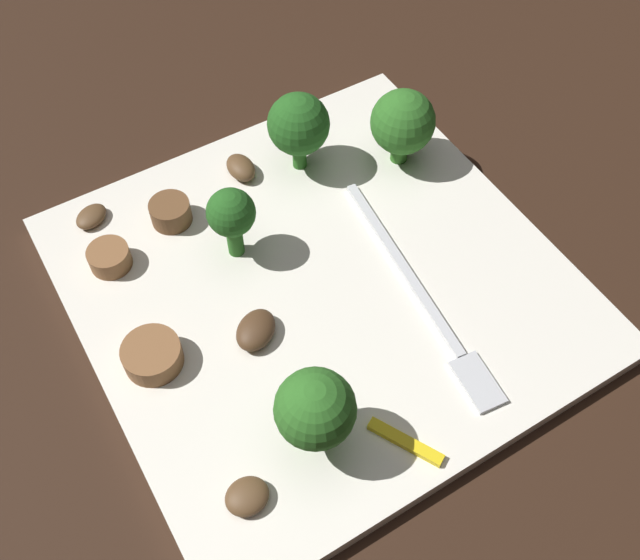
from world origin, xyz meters
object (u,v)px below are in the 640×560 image
object	(u,v)px
sausage_slice_2	(153,357)
broccoli_floret_1	(299,125)
mushroom_0	(256,330)
fork	(427,303)
sausage_slice_1	(109,258)
mushroom_1	(91,216)
sausage_slice_0	(171,212)
broccoli_floret_0	(231,215)
plate	(320,285)
mushroom_2	(235,170)
broccoli_floret_2	(315,410)
pepper_strip_0	(405,442)
broccoli_floret_3	(403,123)
mushroom_3	(247,496)

from	to	relation	value
sausage_slice_2	broccoli_floret_1	bearing A→B (deg)	121.83
broccoli_floret_1	sausage_slice_2	world-z (taller)	broccoli_floret_1
mushroom_0	fork	bearing A→B (deg)	70.81
sausage_slice_1	mushroom_1	size ratio (longest dim) A/B	1.16
sausage_slice_0	broccoli_floret_0	bearing A→B (deg)	28.67
fork	mushroom_1	bearing A→B (deg)	-131.96
plate	mushroom_2	xyz separation A→B (m)	(-0.11, -0.00, 0.01)
plate	broccoli_floret_2	distance (m)	0.11
broccoli_floret_2	broccoli_floret_1	bearing A→B (deg)	152.22
sausage_slice_0	pepper_strip_0	world-z (taller)	sausage_slice_0
plate	broccoli_floret_0	xyz separation A→B (m)	(-0.05, -0.03, 0.04)
plate	fork	bearing A→B (deg)	42.92
fork	broccoli_floret_3	xyz separation A→B (m)	(-0.11, 0.06, 0.03)
sausage_slice_2	mushroom_2	world-z (taller)	sausage_slice_2
broccoli_floret_0	mushroom_1	size ratio (longest dim) A/B	2.33
plate	mushroom_1	xyz separation A→B (m)	(-0.12, -0.10, 0.01)
broccoli_floret_0	mushroom_0	size ratio (longest dim) A/B	1.80
fork	broccoli_floret_1	size ratio (longest dim) A/B	3.06
broccoli_floret_3	mushroom_3	world-z (taller)	broccoli_floret_3
broccoli_floret_2	sausage_slice_1	size ratio (longest dim) A/B	2.32
fork	mushroom_2	bearing A→B (deg)	-155.59
sausage_slice_1	mushroom_1	bearing A→B (deg)	176.39
sausage_slice_0	sausage_slice_2	size ratio (longest dim) A/B	0.78
sausage_slice_2	mushroom_1	distance (m)	0.12
broccoli_floret_1	mushroom_2	world-z (taller)	broccoli_floret_1
broccoli_floret_0	sausage_slice_0	bearing A→B (deg)	-151.33
sausage_slice_0	mushroom_3	world-z (taller)	sausage_slice_0
broccoli_floret_0	sausage_slice_2	size ratio (longest dim) A/B	1.54
broccoli_floret_3	mushroom_1	distance (m)	0.22
fork	pepper_strip_0	xyz separation A→B (m)	(0.07, -0.06, 0.00)
fork	sausage_slice_1	bearing A→B (deg)	-123.63
plate	mushroom_2	distance (m)	0.11
mushroom_0	mushroom_3	size ratio (longest dim) A/B	1.26
broccoli_floret_1	pepper_strip_0	xyz separation A→B (m)	(0.21, -0.06, -0.04)
broccoli_floret_1	mushroom_0	size ratio (longest dim) A/B	2.01
broccoli_floret_0	sausage_slice_1	distance (m)	0.08
broccoli_floret_0	fork	bearing A→B (deg)	39.60
sausage_slice_1	mushroom_3	world-z (taller)	sausage_slice_1
sausage_slice_0	plate	bearing A→B (deg)	32.43
broccoli_floret_1	mushroom_2	distance (m)	0.06
sausage_slice_1	mushroom_2	size ratio (longest dim) A/B	1.01
broccoli_floret_1	mushroom_1	distance (m)	0.15
plate	broccoli_floret_1	xyz separation A→B (m)	(-0.09, 0.04, 0.04)
fork	sausage_slice_1	size ratio (longest dim) A/B	6.86
mushroom_1	pepper_strip_0	world-z (taller)	mushroom_1
broccoli_floret_1	mushroom_1	size ratio (longest dim) A/B	2.59
mushroom_3	pepper_strip_0	size ratio (longest dim) A/B	0.53
sausage_slice_0	mushroom_1	bearing A→B (deg)	-120.58
plate	pepper_strip_0	size ratio (longest dim) A/B	6.60
fork	sausage_slice_0	world-z (taller)	sausage_slice_0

